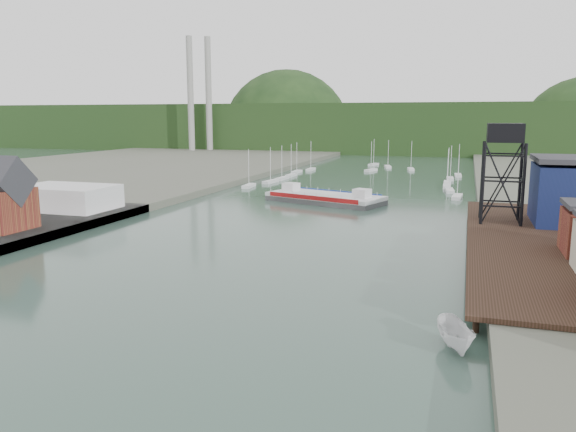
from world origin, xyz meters
The scene contains 9 objects.
ground centered at (0.00, 0.00, 0.00)m, with size 600.00×600.00×0.00m, color #314C3F.
east_pier centered at (37.00, 45.00, 1.90)m, with size 14.00×70.00×2.45m.
white_shed centered at (-44.00, 50.00, 3.85)m, with size 18.00×12.00×4.50m, color silver.
lift_tower centered at (35.00, 58.00, 15.65)m, with size 6.50×6.50×16.00m.
marina_sailboats centered at (0.08, 138.46, 0.35)m, with size 57.71×92.65×0.90m.
smokestacks centered at (-106.00, 232.50, 30.00)m, with size 11.20×8.20×60.00m.
distant_hills centered at (-3.98, 301.35, 10.38)m, with size 500.00×120.00×80.00m.
chain_ferry centered at (-0.91, 83.46, 1.09)m, with size 28.32×18.39×3.79m.
motorboat centered at (29.34, 7.31, 1.22)m, with size 2.38×6.32×2.44m, color silver.
Camera 1 is at (29.49, -38.95, 19.21)m, focal length 35.00 mm.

